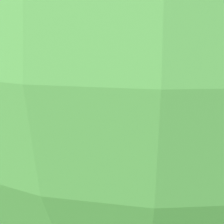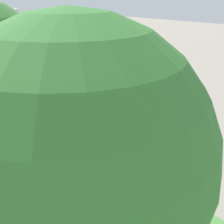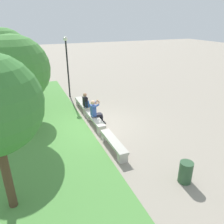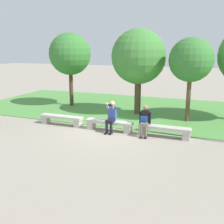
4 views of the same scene
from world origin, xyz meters
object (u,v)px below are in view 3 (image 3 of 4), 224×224
object	(u,v)px
tree_far_back	(5,52)
trash_bin	(185,172)
tree_left_background	(27,61)
tree_right_background	(16,70)
bench_mid	(82,104)
person_distant	(87,103)
lamp_post	(67,59)
backpack	(87,104)
bench_near	(95,120)
bench_main	(114,143)
person_photographer	(96,111)

from	to	relation	value
tree_far_back	trash_bin	size ratio (longest dim) A/B	6.06
tree_left_background	tree_right_background	distance (m)	2.72
bench_mid	person_distant	xyz separation A→B (m)	(-0.80, -0.07, 0.37)
lamp_post	backpack	bearing A→B (deg)	-175.60
trash_bin	tree_left_background	bearing A→B (deg)	27.23
person_distant	tree_far_back	size ratio (longest dim) A/B	0.28
bench_mid	backpack	xyz separation A→B (m)	(-0.83, -0.04, 0.32)
backpack	lamp_post	bearing A→B (deg)	4.40
bench_near	backpack	size ratio (longest dim) A/B	4.87
bench_main	lamp_post	distance (m)	7.65
trash_bin	lamp_post	size ratio (longest dim) A/B	0.19
person_distant	lamp_post	world-z (taller)	lamp_post
person_distant	backpack	distance (m)	0.06
bench_main	person_photographer	world-z (taller)	person_photographer
tree_left_background	trash_bin	world-z (taller)	tree_left_background
person_photographer	lamp_post	bearing A→B (deg)	3.51
bench_mid	trash_bin	world-z (taller)	trash_bin
bench_mid	tree_left_background	xyz separation A→B (m)	(0.63, 2.71, 2.64)
person_photographer	lamp_post	size ratio (longest dim) A/B	0.33
person_distant	tree_right_background	world-z (taller)	tree_right_background
bench_main	lamp_post	world-z (taller)	lamp_post
lamp_post	bench_main	bearing A→B (deg)	-178.31
tree_left_background	person_distant	bearing A→B (deg)	-117.12
person_distant	tree_right_background	xyz separation A→B (m)	(-1.24, 3.33, 2.37)
bench_mid	trash_bin	size ratio (longest dim) A/B	2.78
bench_main	backpack	distance (m)	3.95
bench_main	bench_near	world-z (taller)	same
lamp_post	tree_left_background	bearing A→B (deg)	127.20
tree_right_background	trash_bin	distance (m)	7.64
bench_mid	person_photographer	xyz separation A→B (m)	(-2.25, -0.08, 0.43)
bench_main	person_distant	xyz separation A→B (m)	(3.97, -0.07, 0.37)
trash_bin	lamp_post	bearing A→B (deg)	9.42
person_distant	backpack	xyz separation A→B (m)	(-0.04, 0.02, -0.05)
person_photographer	tree_right_background	size ratio (longest dim) A/B	0.29
bench_main	tree_right_background	bearing A→B (deg)	49.96
bench_near	person_photographer	xyz separation A→B (m)	(0.14, -0.08, 0.43)
bench_near	bench_mid	bearing A→B (deg)	0.00
bench_mid	backpack	distance (m)	0.89
person_photographer	person_distant	xyz separation A→B (m)	(1.45, 0.01, -0.06)
trash_bin	backpack	bearing A→B (deg)	11.92
tree_left_background	lamp_post	size ratio (longest dim) A/B	1.00
bench_main	bench_near	bearing A→B (deg)	0.00
bench_near	person_distant	bearing A→B (deg)	-2.37
bench_near	tree_left_background	xyz separation A→B (m)	(3.01, 2.71, 2.64)
person_photographer	tree_left_background	xyz separation A→B (m)	(2.87, 2.79, 2.21)
bench_near	tree_right_background	size ratio (longest dim) A/B	0.47
bench_main	backpack	size ratio (longest dim) A/B	4.87
person_photographer	bench_near	bearing A→B (deg)	150.47
backpack	tree_far_back	size ratio (longest dim) A/B	0.09
bench_main	backpack	bearing A→B (deg)	-0.62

